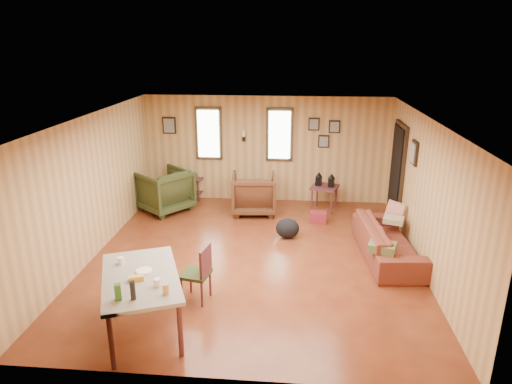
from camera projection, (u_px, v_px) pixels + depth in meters
room at (265, 186)px, 7.73m from camera, size 5.54×6.04×2.44m
sofa at (388, 235)px, 7.74m from camera, size 0.77×2.10×0.80m
recliner_brown at (254, 192)px, 9.75m from camera, size 0.98×0.93×0.94m
recliner_green at (164, 189)px, 9.86m from camera, size 1.32×1.33×1.00m
end_table at (193, 184)px, 10.70m from camera, size 0.57×0.53×0.63m
side_table at (325, 185)px, 9.83m from camera, size 0.67×0.67×0.86m
cooler at (318, 217)px, 9.31m from camera, size 0.34×0.25×0.23m
backpack at (288, 228)px, 8.57m from camera, size 0.54×0.48×0.38m
sofa_pillows at (389, 230)px, 7.72m from camera, size 0.90×1.77×0.36m
dining_table at (141, 281)px, 5.67m from camera, size 1.41×1.75×1.00m
dining_chair at (200, 271)px, 6.42m from camera, size 0.45×0.45×0.84m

